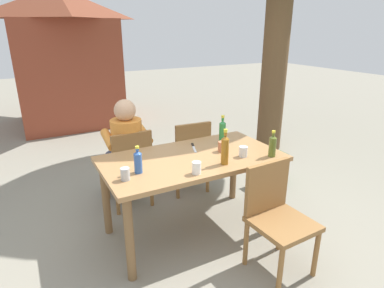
{
  "coord_description": "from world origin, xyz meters",
  "views": [
    {
      "loc": [
        -1.27,
        -2.37,
        1.86
      ],
      "look_at": [
        0.0,
        0.0,
        0.89
      ],
      "focal_mm": 30.46,
      "sensor_mm": 36.0,
      "label": 1
    }
  ],
  "objects": [
    {
      "name": "cup_terracotta",
      "position": [
        0.31,
        -0.01,
        0.81
      ],
      "size": [
        0.08,
        0.08,
        0.09
      ],
      "primitive_type": "cylinder",
      "color": "#BC6B47",
      "rests_on": "dining_table"
    },
    {
      "name": "dining_table",
      "position": [
        0.0,
        0.0,
        0.67
      ],
      "size": [
        1.59,
        0.86,
        0.77
      ],
      "color": "#A37547",
      "rests_on": "ground_plane"
    },
    {
      "name": "person_in_white_shirt",
      "position": [
        -0.36,
        0.84,
        0.66
      ],
      "size": [
        0.47,
        0.61,
        1.18
      ],
      "color": "orange",
      "rests_on": "ground_plane"
    },
    {
      "name": "cup_steel",
      "position": [
        -0.66,
        -0.17,
        0.82
      ],
      "size": [
        0.07,
        0.07,
        0.1
      ],
      "primitive_type": "cylinder",
      "color": "#B2B7BC",
      "rests_on": "dining_table"
    },
    {
      "name": "table_knife",
      "position": [
        0.12,
        0.2,
        0.77
      ],
      "size": [
        0.1,
        0.23,
        0.01
      ],
      "color": "silver",
      "rests_on": "dining_table"
    },
    {
      "name": "backpack_by_near_side",
      "position": [
        1.36,
        0.41,
        0.19
      ],
      "size": [
        0.33,
        0.23,
        0.39
      ],
      "color": "#47663D",
      "rests_on": "ground_plane"
    },
    {
      "name": "bottle_blue",
      "position": [
        -0.53,
        -0.1,
        0.86
      ],
      "size": [
        0.06,
        0.06,
        0.22
      ],
      "color": "#2D56A3",
      "rests_on": "dining_table"
    },
    {
      "name": "cup_glass",
      "position": [
        0.4,
        -0.21,
        0.81
      ],
      "size": [
        0.08,
        0.08,
        0.09
      ],
      "primitive_type": "cylinder",
      "color": "silver",
      "rests_on": "dining_table"
    },
    {
      "name": "bottle_green",
      "position": [
        0.42,
        0.16,
        0.89
      ],
      "size": [
        0.06,
        0.06,
        0.29
      ],
      "color": "#287A38",
      "rests_on": "dining_table"
    },
    {
      "name": "chair_far_right",
      "position": [
        0.35,
        0.73,
        0.49
      ],
      "size": [
        0.47,
        0.47,
        0.87
      ],
      "color": "olive",
      "rests_on": "ground_plane"
    },
    {
      "name": "ground_plane",
      "position": [
        0.0,
        0.0,
        0.0
      ],
      "size": [
        24.0,
        24.0,
        0.0
      ],
      "primitive_type": "plane",
      "color": "gray"
    },
    {
      "name": "chair_far_left",
      "position": [
        -0.36,
        0.73,
        0.49
      ],
      "size": [
        0.45,
        0.45,
        0.87
      ],
      "color": "olive",
      "rests_on": "ground_plane"
    },
    {
      "name": "bottle_amber",
      "position": [
        0.16,
        -0.27,
        0.9
      ],
      "size": [
        0.06,
        0.06,
        0.31
      ],
      "color": "#996019",
      "rests_on": "dining_table"
    },
    {
      "name": "cup_white",
      "position": [
        -0.14,
        -0.33,
        0.82
      ],
      "size": [
        0.07,
        0.07,
        0.1
      ],
      "primitive_type": "cylinder",
      "color": "white",
      "rests_on": "dining_table"
    },
    {
      "name": "bottle_olive",
      "position": [
        0.63,
        -0.33,
        0.87
      ],
      "size": [
        0.06,
        0.06,
        0.24
      ],
      "color": "#566623",
      "rests_on": "dining_table"
    },
    {
      "name": "chair_near_right",
      "position": [
        0.36,
        -0.73,
        0.49
      ],
      "size": [
        0.46,
        0.46,
        0.87
      ],
      "color": "olive",
      "rests_on": "ground_plane"
    },
    {
      "name": "brick_kiosk",
      "position": [
        -0.38,
        4.58,
        1.34
      ],
      "size": [
        2.1,
        2.08,
        2.55
      ],
      "color": "brown",
      "rests_on": "ground_plane"
    }
  ]
}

